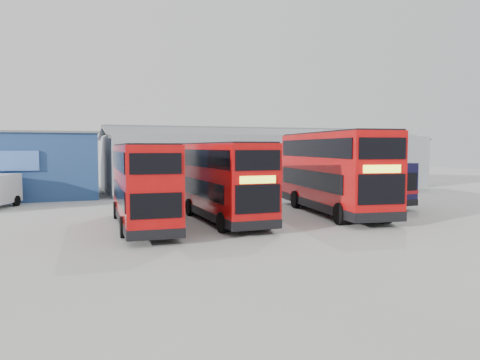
# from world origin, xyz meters

# --- Properties ---
(ground_plane) EXTENTS (120.00, 120.00, 0.00)m
(ground_plane) POSITION_xyz_m (0.00, 0.00, 0.00)
(ground_plane) COLOR #9C9C97
(ground_plane) RESTS_ON ground
(office_block) EXTENTS (12.30, 8.32, 5.12)m
(office_block) POSITION_xyz_m (-14.00, 17.99, 2.58)
(office_block) COLOR navy
(office_block) RESTS_ON ground
(maintenance_shed) EXTENTS (30.50, 12.00, 5.89)m
(maintenance_shed) POSITION_xyz_m (8.00, 20.00, 2.60)
(maintenance_shed) COLOR #949AA2
(maintenance_shed) RESTS_ON ground
(double_decker_left) EXTENTS (2.85, 9.79, 4.10)m
(double_decker_left) POSITION_xyz_m (-6.81, 0.87, 2.04)
(double_decker_left) COLOR #AD090A
(double_decker_left) RESTS_ON ground
(double_decker_centre) EXTENTS (2.56, 9.92, 4.19)m
(double_decker_centre) POSITION_xyz_m (-2.51, 1.54, 2.08)
(double_decker_centre) COLOR #AD090A
(double_decker_centre) RESTS_ON ground
(double_decker_right) EXTENTS (4.35, 11.65, 4.82)m
(double_decker_right) POSITION_xyz_m (4.52, 1.82, 2.40)
(double_decker_right) COLOR #AD090A
(double_decker_right) RESTS_ON ground
(single_decker_blue) EXTENTS (3.20, 11.07, 2.96)m
(single_decker_blue) POSITION_xyz_m (8.52, 6.30, 1.47)
(single_decker_blue) COLOR #0C0E37
(single_decker_blue) RESTS_ON ground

